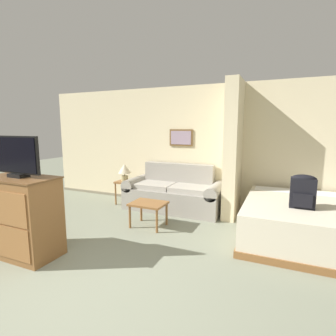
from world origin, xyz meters
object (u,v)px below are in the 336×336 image
object	(u,v)px
couch	(174,193)
tv	(17,157)
backpack	(303,191)
tv_dresser	(22,217)
coffee_table	(148,206)
table_lamp	(125,170)
bed	(301,221)

from	to	relation	value
couch	tv	bearing A→B (deg)	-112.34
tv	backpack	xyz separation A→B (m)	(3.45, 1.75, -0.51)
tv_dresser	backpack	bearing A→B (deg)	26.96
backpack	tv_dresser	bearing A→B (deg)	-153.04
coffee_table	table_lamp	distance (m)	1.58
tv_dresser	bed	size ratio (longest dim) A/B	0.54
table_lamp	tv_dresser	size ratio (longest dim) A/B	0.36
tv	bed	world-z (taller)	tv
coffee_table	tv_dresser	distance (m)	1.93
bed	coffee_table	bearing A→B (deg)	-169.08
couch	tv	size ratio (longest dim) A/B	2.67
table_lamp	backpack	size ratio (longest dim) A/B	0.82
coffee_table	tv_dresser	xyz separation A→B (m)	(-1.07, -1.59, 0.17)
tv_dresser	tv	distance (m)	0.81
table_lamp	backpack	world-z (taller)	backpack
bed	backpack	bearing A→B (deg)	-95.06
table_lamp	tv_dresser	distance (m)	2.62
couch	coffee_table	world-z (taller)	couch
table_lamp	bed	size ratio (longest dim) A/B	0.20
bed	backpack	size ratio (longest dim) A/B	4.18
couch	table_lamp	bearing A→B (deg)	-176.42
couch	table_lamp	xyz separation A→B (m)	(-1.17, -0.07, 0.44)
tv	table_lamp	bearing A→B (deg)	91.43
tv_dresser	bed	distance (m)	4.05
couch	tv_dresser	size ratio (longest dim) A/B	1.90
coffee_table	couch	bearing A→B (deg)	88.46
coffee_table	bed	bearing A→B (deg)	10.92
table_lamp	backpack	xyz separation A→B (m)	(3.52, -0.85, 0.06)
couch	tv_dresser	world-z (taller)	tv_dresser
table_lamp	bed	distance (m)	3.62
coffee_table	bed	world-z (taller)	bed
coffee_table	table_lamp	xyz separation A→B (m)	(-1.14, 1.02, 0.41)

